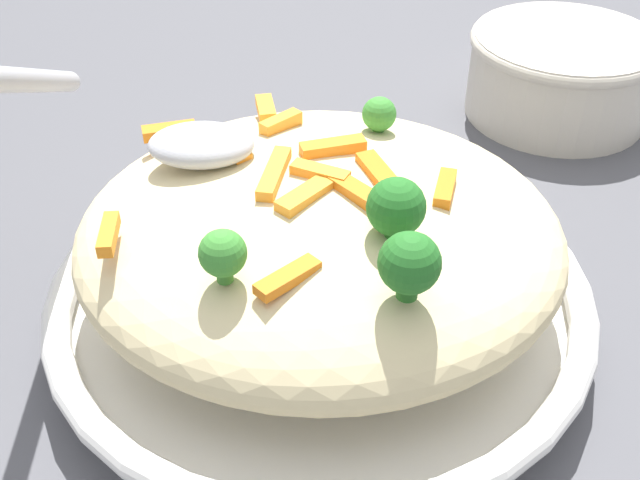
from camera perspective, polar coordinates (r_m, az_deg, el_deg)
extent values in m
plane|color=#4C4C51|center=(0.45, 0.00, -6.10)|extent=(2.40, 2.40, 0.00)
cylinder|color=white|center=(0.44, 0.00, -5.20)|extent=(0.28, 0.28, 0.02)
torus|color=white|center=(0.43, 0.00, -3.50)|extent=(0.30, 0.30, 0.02)
torus|color=black|center=(0.43, 0.00, -3.19)|extent=(0.30, 0.30, 0.00)
ellipsoid|color=beige|center=(0.41, 0.00, 0.42)|extent=(0.26, 0.24, 0.07)
cube|color=orange|center=(0.37, 2.91, 3.40)|extent=(0.04, 0.04, 0.01)
cube|color=orange|center=(0.39, 0.18, 4.99)|extent=(0.03, 0.02, 0.01)
cube|color=orange|center=(0.42, -6.61, 6.66)|extent=(0.03, 0.03, 0.01)
cube|color=orange|center=(0.39, 9.22, 3.75)|extent=(0.01, 0.03, 0.01)
cube|color=orange|center=(0.33, -2.39, -2.79)|extent=(0.03, 0.03, 0.01)
cube|color=orange|center=(0.37, -1.16, 3.22)|extent=(0.03, 0.03, 0.01)
cube|color=orange|center=(0.44, -2.91, 8.63)|extent=(0.02, 0.02, 0.01)
cube|color=orange|center=(0.39, 4.19, 5.08)|extent=(0.02, 0.03, 0.01)
cube|color=orange|center=(0.41, 0.96, 6.88)|extent=(0.04, 0.02, 0.01)
cube|color=orange|center=(0.44, -11.08, 7.91)|extent=(0.03, 0.02, 0.01)
cube|color=orange|center=(0.39, -3.41, 5.02)|extent=(0.02, 0.04, 0.01)
cube|color=orange|center=(0.46, -4.03, 9.66)|extent=(0.01, 0.03, 0.01)
cube|color=orange|center=(0.37, -15.36, 0.42)|extent=(0.01, 0.03, 0.01)
cylinder|color=#377928|center=(0.34, -7.06, -2.46)|extent=(0.01, 0.01, 0.01)
sphere|color=#3D8E33|center=(0.33, -7.21, -0.97)|extent=(0.02, 0.02, 0.02)
cylinder|color=#205B1C|center=(0.33, 6.47, -3.56)|extent=(0.01, 0.01, 0.01)
sphere|color=#236B23|center=(0.32, 6.64, -1.70)|extent=(0.03, 0.03, 0.03)
cylinder|color=#377928|center=(0.44, 4.34, 8.20)|extent=(0.01, 0.01, 0.01)
sphere|color=#3D8E33|center=(0.43, 4.40, 9.27)|extent=(0.02, 0.02, 0.02)
cylinder|color=#205B1C|center=(0.36, 5.52, 0.70)|extent=(0.01, 0.01, 0.01)
sphere|color=#236B23|center=(0.35, 5.64, 2.45)|extent=(0.03, 0.03, 0.03)
ellipsoid|color=#B7B7BC|center=(0.41, -8.78, 6.97)|extent=(0.06, 0.04, 0.02)
cylinder|color=#B7B7BC|center=(0.41, -20.96, 10.97)|extent=(0.03, 0.17, 0.09)
cylinder|color=beige|center=(0.67, 17.31, 11.52)|extent=(0.15, 0.15, 0.07)
torus|color=beige|center=(0.66, 17.77, 13.74)|extent=(0.15, 0.15, 0.01)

